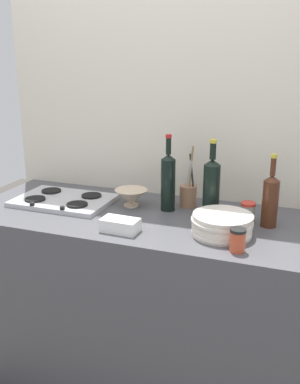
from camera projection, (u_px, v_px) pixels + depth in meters
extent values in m
plane|color=#47423D|center=(150.00, 372.00, 2.36)|extent=(6.00, 6.00, 0.00)
cube|color=#4C4C51|center=(150.00, 299.00, 2.23)|extent=(1.80, 0.70, 0.90)
cube|color=beige|center=(175.00, 143.00, 2.35)|extent=(1.90, 0.06, 2.36)
cube|color=#B2B2B7|center=(64.00, 200.00, 2.28)|extent=(0.49, 0.34, 0.02)
cylinder|color=black|center=(35.00, 199.00, 2.24)|extent=(0.10, 0.10, 0.01)
cylinder|color=black|center=(77.00, 204.00, 2.16)|extent=(0.10, 0.10, 0.01)
cylinder|color=black|center=(51.00, 191.00, 2.38)|extent=(0.10, 0.10, 0.01)
cylinder|color=black|center=(91.00, 196.00, 2.30)|extent=(0.10, 0.10, 0.01)
cylinder|color=black|center=(32.00, 204.00, 2.16)|extent=(0.02, 0.02, 0.02)
cylinder|color=black|center=(62.00, 208.00, 2.10)|extent=(0.02, 0.02, 0.02)
cylinder|color=silver|center=(221.00, 233.00, 1.87)|extent=(0.26, 0.26, 0.01)
cylinder|color=silver|center=(222.00, 232.00, 1.87)|extent=(0.26, 0.26, 0.01)
cylinder|color=silver|center=(222.00, 229.00, 1.87)|extent=(0.26, 0.26, 0.01)
cylinder|color=silver|center=(222.00, 227.00, 1.86)|extent=(0.26, 0.26, 0.01)
cylinder|color=silver|center=(222.00, 225.00, 1.86)|extent=(0.26, 0.26, 0.01)
cylinder|color=silver|center=(223.00, 222.00, 1.86)|extent=(0.26, 0.26, 0.01)
cylinder|color=silver|center=(221.00, 220.00, 1.85)|extent=(0.26, 0.26, 0.01)
cylinder|color=silver|center=(222.00, 218.00, 1.85)|extent=(0.26, 0.26, 0.01)
cylinder|color=silver|center=(223.00, 216.00, 1.85)|extent=(0.26, 0.26, 0.01)
cylinder|color=#472314|center=(270.00, 204.00, 1.94)|extent=(0.07, 0.07, 0.21)
cone|color=#472314|center=(272.00, 178.00, 1.90)|extent=(0.07, 0.07, 0.02)
cylinder|color=#472314|center=(273.00, 167.00, 1.89)|extent=(0.02, 0.02, 0.08)
cylinder|color=gold|center=(274.00, 156.00, 1.87)|extent=(0.03, 0.03, 0.02)
cylinder|color=black|center=(211.00, 192.00, 2.03)|extent=(0.08, 0.08, 0.26)
cone|color=black|center=(212.00, 162.00, 1.99)|extent=(0.08, 0.08, 0.03)
cylinder|color=black|center=(213.00, 151.00, 1.97)|extent=(0.03, 0.03, 0.08)
cylinder|color=gold|center=(213.00, 141.00, 1.96)|extent=(0.03, 0.03, 0.02)
cylinder|color=black|center=(168.00, 185.00, 2.13)|extent=(0.07, 0.07, 0.26)
cone|color=black|center=(168.00, 157.00, 2.09)|extent=(0.07, 0.07, 0.02)
cylinder|color=black|center=(169.00, 146.00, 2.08)|extent=(0.03, 0.03, 0.08)
cylinder|color=#B21E1E|center=(169.00, 136.00, 2.06)|extent=(0.03, 0.03, 0.02)
cylinder|color=beige|center=(131.00, 205.00, 2.23)|extent=(0.07, 0.07, 0.01)
cone|color=beige|center=(131.00, 197.00, 2.21)|extent=(0.17, 0.17, 0.08)
cube|color=white|center=(120.00, 225.00, 1.90)|extent=(0.17, 0.10, 0.06)
cylinder|color=#996B4C|center=(188.00, 196.00, 2.21)|extent=(0.08, 0.08, 0.11)
cylinder|color=#997247|center=(190.00, 173.00, 2.15)|extent=(0.04, 0.04, 0.28)
cylinder|color=#262626|center=(192.00, 177.00, 2.17)|extent=(0.04, 0.01, 0.23)
cylinder|color=#B7B7B2|center=(190.00, 175.00, 2.19)|extent=(0.01, 0.04, 0.24)
cylinder|color=#B7B7B2|center=(188.00, 180.00, 2.17)|extent=(0.05, 0.04, 0.20)
cylinder|color=#C64C2D|center=(237.00, 242.00, 1.70)|extent=(0.06, 0.06, 0.08)
cylinder|color=black|center=(238.00, 230.00, 1.69)|extent=(0.06, 0.06, 0.01)
cylinder|color=#9E998C|center=(248.00, 214.00, 1.99)|extent=(0.06, 0.06, 0.09)
cylinder|color=red|center=(248.00, 204.00, 1.98)|extent=(0.07, 0.07, 0.01)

